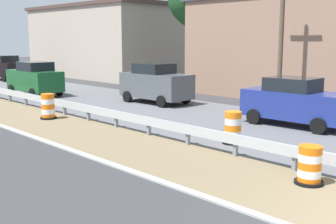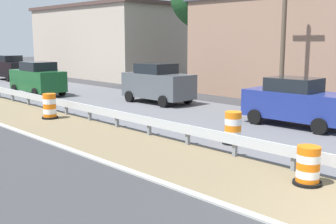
{
  "view_description": "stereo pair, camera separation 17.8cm",
  "coord_description": "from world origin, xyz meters",
  "px_view_note": "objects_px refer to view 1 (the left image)",
  "views": [
    {
      "loc": [
        -8.33,
        -2.66,
        3.59
      ],
      "look_at": [
        1.86,
        7.91,
        1.06
      ],
      "focal_mm": 45.57,
      "sensor_mm": 36.0,
      "label": 1
    },
    {
      "loc": [
        -8.2,
        -2.78,
        3.59
      ],
      "look_at": [
        1.86,
        7.91,
        1.06
      ],
      "focal_mm": 45.57,
      "sensor_mm": 36.0,
      "label": 2
    }
  ],
  "objects_px": {
    "car_mid_far_lane": "(295,102)",
    "utility_pole_near": "(281,35)",
    "traffic_barrel_close": "(233,129)",
    "car_distant_a": "(156,83)",
    "car_trailing_near_lane": "(7,68)",
    "traffic_barrel_mid": "(48,107)",
    "traffic_barrel_nearest": "(310,167)",
    "car_trailing_far_lane": "(35,79)"
  },
  "relations": [
    {
      "from": "traffic_barrel_close",
      "to": "car_distant_a",
      "type": "bearing_deg",
      "value": 63.1
    },
    {
      "from": "car_trailing_near_lane",
      "to": "car_mid_far_lane",
      "type": "distance_m",
      "value": 27.98
    },
    {
      "from": "traffic_barrel_close",
      "to": "utility_pole_near",
      "type": "distance_m",
      "value": 8.89
    },
    {
      "from": "traffic_barrel_nearest",
      "to": "car_mid_far_lane",
      "type": "height_order",
      "value": "car_mid_far_lane"
    },
    {
      "from": "traffic_barrel_close",
      "to": "car_mid_far_lane",
      "type": "bearing_deg",
      "value": 1.66
    },
    {
      "from": "car_distant_a",
      "to": "utility_pole_near",
      "type": "distance_m",
      "value": 7.26
    },
    {
      "from": "traffic_barrel_nearest",
      "to": "car_trailing_near_lane",
      "type": "relative_size",
      "value": 0.24
    },
    {
      "from": "car_trailing_far_lane",
      "to": "car_distant_a",
      "type": "relative_size",
      "value": 1.03
    },
    {
      "from": "traffic_barrel_mid",
      "to": "car_mid_far_lane",
      "type": "relative_size",
      "value": 0.26
    },
    {
      "from": "car_trailing_near_lane",
      "to": "car_distant_a",
      "type": "distance_m",
      "value": 19.18
    },
    {
      "from": "car_mid_far_lane",
      "to": "car_distant_a",
      "type": "relative_size",
      "value": 1.03
    },
    {
      "from": "traffic_barrel_nearest",
      "to": "car_trailing_near_lane",
      "type": "height_order",
      "value": "car_trailing_near_lane"
    },
    {
      "from": "car_trailing_near_lane",
      "to": "car_mid_far_lane",
      "type": "relative_size",
      "value": 0.93
    },
    {
      "from": "traffic_barrel_nearest",
      "to": "car_trailing_near_lane",
      "type": "xyz_separation_m",
      "value": [
        6.2,
        32.01,
        0.64
      ]
    },
    {
      "from": "traffic_barrel_nearest",
      "to": "utility_pole_near",
      "type": "height_order",
      "value": "utility_pole_near"
    },
    {
      "from": "traffic_barrel_close",
      "to": "car_mid_far_lane",
      "type": "relative_size",
      "value": 0.26
    },
    {
      "from": "traffic_barrel_close",
      "to": "traffic_barrel_mid",
      "type": "bearing_deg",
      "value": 104.88
    },
    {
      "from": "traffic_barrel_mid",
      "to": "car_distant_a",
      "type": "bearing_deg",
      "value": 2.01
    },
    {
      "from": "traffic_barrel_nearest",
      "to": "utility_pole_near",
      "type": "bearing_deg",
      "value": 35.35
    },
    {
      "from": "traffic_barrel_mid",
      "to": "car_distant_a",
      "type": "distance_m",
      "value": 6.86
    },
    {
      "from": "car_trailing_far_lane",
      "to": "utility_pole_near",
      "type": "bearing_deg",
      "value": -154.89
    },
    {
      "from": "traffic_barrel_close",
      "to": "car_mid_far_lane",
      "type": "height_order",
      "value": "car_mid_far_lane"
    },
    {
      "from": "car_mid_far_lane",
      "to": "utility_pole_near",
      "type": "height_order",
      "value": "utility_pole_near"
    },
    {
      "from": "utility_pole_near",
      "to": "car_distant_a",
      "type": "bearing_deg",
      "value": 118.21
    },
    {
      "from": "utility_pole_near",
      "to": "car_mid_far_lane",
      "type": "bearing_deg",
      "value": -139.87
    },
    {
      "from": "car_trailing_near_lane",
      "to": "car_trailing_far_lane",
      "type": "relative_size",
      "value": 0.93
    },
    {
      "from": "car_trailing_near_lane",
      "to": "car_mid_far_lane",
      "type": "height_order",
      "value": "car_trailing_near_lane"
    },
    {
      "from": "utility_pole_near",
      "to": "traffic_barrel_nearest",
      "type": "bearing_deg",
      "value": -144.65
    },
    {
      "from": "car_trailing_far_lane",
      "to": "traffic_barrel_nearest",
      "type": "bearing_deg",
      "value": 171.12
    },
    {
      "from": "traffic_barrel_close",
      "to": "traffic_barrel_mid",
      "type": "xyz_separation_m",
      "value": [
        -2.31,
        8.68,
        0.01
      ]
    },
    {
      "from": "traffic_barrel_nearest",
      "to": "traffic_barrel_mid",
      "type": "distance_m",
      "value": 12.59
    },
    {
      "from": "car_mid_far_lane",
      "to": "car_trailing_far_lane",
      "type": "height_order",
      "value": "car_trailing_far_lane"
    },
    {
      "from": "car_trailing_far_lane",
      "to": "utility_pole_near",
      "type": "xyz_separation_m",
      "value": [
        6.55,
        -13.82,
        2.71
      ]
    },
    {
      "from": "car_mid_far_lane",
      "to": "car_distant_a",
      "type": "distance_m",
      "value": 8.8
    },
    {
      "from": "car_distant_a",
      "to": "car_trailing_near_lane",
      "type": "bearing_deg",
      "value": 179.29
    },
    {
      "from": "traffic_barrel_nearest",
      "to": "car_mid_far_lane",
      "type": "distance_m",
      "value": 7.51
    },
    {
      "from": "car_trailing_near_lane",
      "to": "traffic_barrel_nearest",
      "type": "bearing_deg",
      "value": -12.92
    },
    {
      "from": "car_mid_far_lane",
      "to": "car_distant_a",
      "type": "xyz_separation_m",
      "value": [
        0.18,
        8.8,
        0.11
      ]
    },
    {
      "from": "traffic_barrel_close",
      "to": "car_mid_far_lane",
      "type": "distance_m",
      "value": 4.37
    },
    {
      "from": "utility_pole_near",
      "to": "car_trailing_near_lane",
      "type": "bearing_deg",
      "value": 97.9
    },
    {
      "from": "traffic_barrel_nearest",
      "to": "traffic_barrel_close",
      "type": "distance_m",
      "value": 4.38
    },
    {
      "from": "traffic_barrel_mid",
      "to": "car_trailing_near_lane",
      "type": "relative_size",
      "value": 0.28
    }
  ]
}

